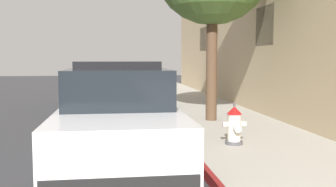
% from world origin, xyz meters
% --- Properties ---
extents(sidewalk_pavement, '(2.81, 60.00, 0.16)m').
position_xyz_m(sidewalk_pavement, '(1.40, 10.00, 0.08)').
color(sidewalk_pavement, '#ADA89E').
rests_on(sidewalk_pavement, ground).
extents(curb_painted_edge, '(0.08, 60.00, 0.16)m').
position_xyz_m(curb_painted_edge, '(-0.04, 10.00, 0.08)').
color(curb_painted_edge, maroon).
rests_on(curb_painted_edge, ground).
extents(police_cruiser, '(1.94, 4.84, 1.68)m').
position_xyz_m(police_cruiser, '(-1.28, 5.82, 0.74)').
color(police_cruiser, white).
rests_on(police_cruiser, ground).
extents(parked_car_silver_ahead, '(1.94, 4.84, 1.56)m').
position_xyz_m(parked_car_silver_ahead, '(-1.20, 13.58, 0.74)').
color(parked_car_silver_ahead, navy).
rests_on(parked_car_silver_ahead, ground).
extents(fire_hydrant, '(0.44, 0.40, 0.76)m').
position_xyz_m(fire_hydrant, '(0.83, 6.03, 0.51)').
color(fire_hydrant, '#4C4C51').
rests_on(fire_hydrant, sidewalk_pavement).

